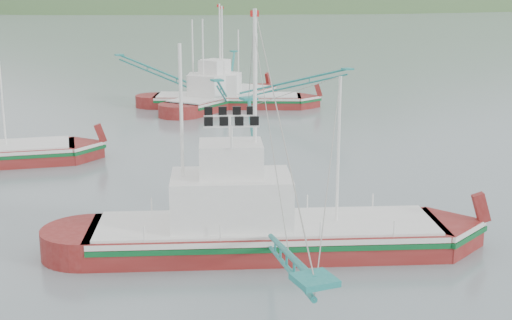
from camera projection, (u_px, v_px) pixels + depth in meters
name	position (u px, v px, depth m)	size (l,w,h in m)	color
ground	(308.00, 257.00, 32.29)	(1200.00, 1200.00, 0.00)	slate
main_boat	(263.00, 202.00, 32.49)	(16.73, 28.43, 11.89)	maroon
bg_boat_right	(226.00, 85.00, 71.97)	(15.12, 25.46, 10.87)	maroon
bg_boat_far	(223.00, 83.00, 72.75)	(20.50, 24.29, 11.08)	maroon
headland_right	(331.00, 3.00, 508.06)	(684.00, 432.00, 306.00)	#385A2E
ridge_distant	(6.00, 2.00, 543.66)	(960.00, 400.00, 240.00)	slate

